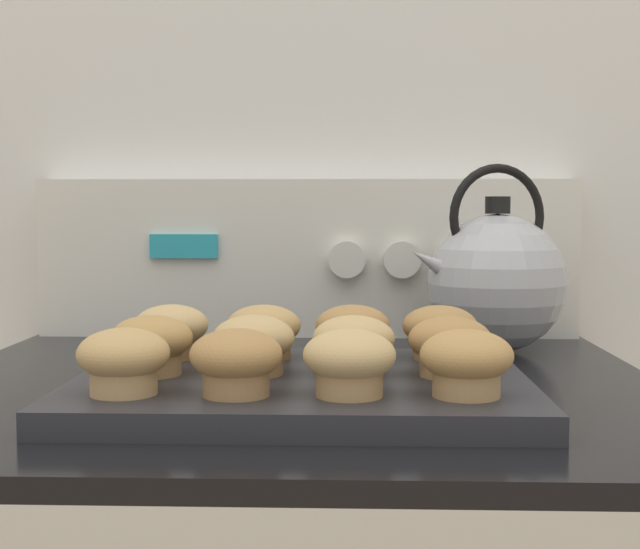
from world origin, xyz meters
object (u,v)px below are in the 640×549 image
(muffin_pan, at_px, (302,387))
(muffin_r2_c1, at_px, (264,330))
(muffin_r1_c2, at_px, (354,344))
(muffin_r1_c3, at_px, (450,345))
(muffin_r2_c2, at_px, (353,330))
(muffin_r1_c0, at_px, (151,344))
(muffin_r0_c2, at_px, (349,361))
(muffin_r2_c0, at_px, (171,330))
(tea_kettle, at_px, (495,280))
(muffin_r0_c1, at_px, (236,361))
(muffin_r0_c3, at_px, (466,361))
(muffin_r1_c1, at_px, (253,343))
(muffin_r2_c3, at_px, (440,331))
(muffin_r0_c0, at_px, (124,360))

(muffin_pan, height_order, muffin_r2_c1, muffin_r2_c1)
(muffin_r1_c2, bearing_deg, muffin_r1_c3, -1.55)
(muffin_r2_c2, bearing_deg, muffin_r1_c0, -152.36)
(muffin_r0_c2, distance_m, muffin_r1_c0, 0.19)
(muffin_r2_c0, xyz_separation_m, tea_kettle, (0.34, 0.19, 0.04))
(muffin_r0_c1, relative_size, muffin_r0_c3, 1.00)
(muffin_r0_c3, distance_m, muffin_r2_c1, 0.25)
(muffin_r1_c1, distance_m, muffin_r2_c0, 0.12)
(muffin_r2_c0, xyz_separation_m, muffin_r2_c3, (0.26, 0.00, 0.00))
(muffin_r1_c2, xyz_separation_m, muffin_r2_c0, (-0.18, 0.08, 0.00))
(muffin_r1_c1, bearing_deg, muffin_r0_c3, -26.39)
(muffin_r1_c2, bearing_deg, muffin_r2_c2, 90.45)
(muffin_r0_c1, xyz_separation_m, muffin_r2_c2, (0.09, 0.18, 0.00))
(muffin_r1_c3, xyz_separation_m, muffin_r2_c1, (-0.17, 0.09, 0.00))
(muffin_r0_c2, bearing_deg, muffin_r2_c0, 135.23)
(muffin_pan, relative_size, muffin_r2_c1, 5.41)
(muffin_r2_c2, bearing_deg, muffin_r0_c0, -135.58)
(muffin_pan, height_order, muffin_r1_c1, muffin_r1_c1)
(muffin_r1_c1, relative_size, muffin_r2_c3, 1.00)
(muffin_r0_c2, relative_size, muffin_r0_c3, 1.00)
(muffin_r1_c0, bearing_deg, muffin_r1_c1, 2.91)
(muffin_r0_c1, height_order, muffin_r1_c3, same)
(muffin_r1_c0, height_order, muffin_r1_c3, same)
(muffin_r0_c3, height_order, muffin_r1_c1, same)
(muffin_r0_c0, distance_m, muffin_r1_c1, 0.13)
(muffin_r1_c0, xyz_separation_m, muffin_r2_c0, (-0.00, 0.09, 0.00))
(muffin_pan, distance_m, muffin_r2_c2, 0.11)
(muffin_r2_c3, bearing_deg, muffin_r1_c0, -160.73)
(muffin_r0_c3, bearing_deg, muffin_r0_c2, -178.81)
(muffin_pan, bearing_deg, muffin_r0_c3, -32.69)
(muffin_r0_c3, distance_m, muffin_r1_c0, 0.28)
(muffin_r2_c1, bearing_deg, muffin_r1_c2, -44.31)
(muffin_r0_c3, xyz_separation_m, muffin_r2_c0, (-0.27, 0.17, 0.00))
(muffin_r0_c0, xyz_separation_m, muffin_r2_c0, (0.00, 0.17, 0.00))
(muffin_r2_c3, distance_m, tea_kettle, 0.21)
(muffin_r1_c1, relative_size, muffin_r2_c0, 1.00)
(muffin_pan, relative_size, muffin_r0_c3, 5.41)
(muffin_r1_c2, height_order, tea_kettle, tea_kettle)
(tea_kettle, bearing_deg, muffin_r0_c0, -133.95)
(muffin_r1_c3, relative_size, muffin_r2_c2, 1.00)
(muffin_r0_c1, distance_m, muffin_r2_c1, 0.18)
(muffin_r2_c3, bearing_deg, muffin_r0_c0, -146.50)
(muffin_r1_c1, relative_size, muffin_r1_c3, 1.00)
(muffin_r1_c0, bearing_deg, muffin_r0_c2, -25.84)
(muffin_pan, relative_size, muffin_r0_c2, 5.41)
(muffin_r0_c1, xyz_separation_m, tea_kettle, (0.26, 0.36, 0.04))
(muffin_r0_c1, bearing_deg, muffin_r2_c0, 116.34)
(muffin_r1_c3, height_order, muffin_r2_c2, same)
(muffin_r1_c3, bearing_deg, muffin_r0_c0, -162.03)
(muffin_r2_c3, bearing_deg, muffin_r2_c2, 179.20)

